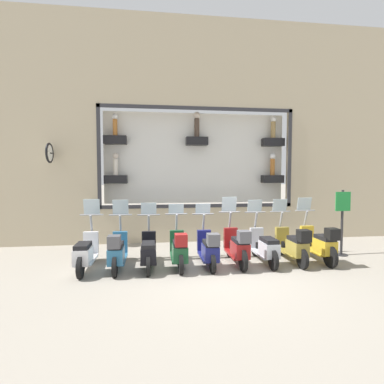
{
  "coord_description": "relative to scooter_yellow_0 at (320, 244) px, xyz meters",
  "views": [
    {
      "loc": [
        -6.75,
        1.54,
        2.33
      ],
      "look_at": [
        2.09,
        0.39,
        1.8
      ],
      "focal_mm": 28.0,
      "sensor_mm": 36.0,
      "label": 1
    }
  ],
  "objects": [
    {
      "name": "scooter_black_6",
      "position": [
        0.05,
        4.51,
        -0.07
      ],
      "size": [
        1.79,
        0.6,
        1.56
      ],
      "color": "black",
      "rests_on": "ground_plane"
    },
    {
      "name": "scooter_white_8",
      "position": [
        0.06,
        6.01,
        -0.05
      ],
      "size": [
        1.8,
        0.61,
        1.67
      ],
      "color": "black",
      "rests_on": "ground_plane"
    },
    {
      "name": "ground_plane",
      "position": [
        -0.59,
        2.85,
        -0.49
      ],
      "size": [
        120.0,
        120.0,
        0.0
      ],
      "primitive_type": "plane",
      "color": "gray"
    },
    {
      "name": "building_facade",
      "position": [
        3.01,
        2.85,
        3.4
      ],
      "size": [
        1.24,
        36.0,
        7.63
      ],
      "color": "tan",
      "rests_on": "ground_plane"
    },
    {
      "name": "scooter_green_5",
      "position": [
        -0.02,
        3.76,
        -0.03
      ],
      "size": [
        1.79,
        0.6,
        1.52
      ],
      "color": "black",
      "rests_on": "ground_plane"
    },
    {
      "name": "scooter_navy_4",
      "position": [
        -0.02,
        3.01,
        -0.03
      ],
      "size": [
        1.79,
        0.61,
        1.51
      ],
      "color": "black",
      "rests_on": "ground_plane"
    },
    {
      "name": "shop_sign_post",
      "position": [
        0.54,
        -0.99,
        0.54
      ],
      "size": [
        0.36,
        0.45,
        1.88
      ],
      "color": "#232326",
      "rests_on": "ground_plane"
    },
    {
      "name": "scooter_olive_1",
      "position": [
        -0.01,
        0.75,
        -0.01
      ],
      "size": [
        1.8,
        0.61,
        1.62
      ],
      "color": "black",
      "rests_on": "ground_plane"
    },
    {
      "name": "scooter_red_3",
      "position": [
        -0.0,
        2.25,
        -0.0
      ],
      "size": [
        1.81,
        0.6,
        1.7
      ],
      "color": "black",
      "rests_on": "ground_plane"
    },
    {
      "name": "scooter_teal_7",
      "position": [
        -0.01,
        5.26,
        -0.02
      ],
      "size": [
        1.79,
        0.61,
        1.65
      ],
      "color": "black",
      "rests_on": "ground_plane"
    },
    {
      "name": "scooter_yellow_0",
      "position": [
        0.0,
        0.0,
        0.0
      ],
      "size": [
        1.81,
        0.61,
        1.66
      ],
      "color": "black",
      "rests_on": "ground_plane"
    },
    {
      "name": "scooter_silver_2",
      "position": [
        0.05,
        1.5,
        -0.06
      ],
      "size": [
        1.8,
        0.6,
        1.61
      ],
      "color": "black",
      "rests_on": "ground_plane"
    }
  ]
}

